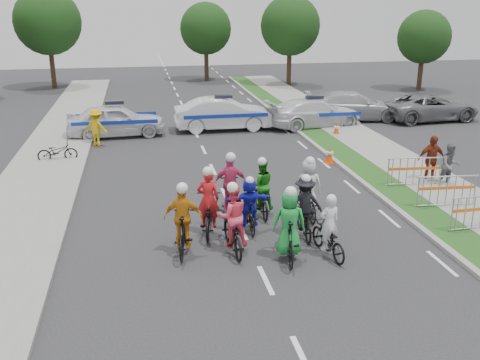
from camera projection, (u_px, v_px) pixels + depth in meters
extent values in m
plane|color=#28282B|center=(266.00, 280.00, 12.74)|extent=(90.00, 90.00, 0.00)
cube|color=gray|center=(377.00, 194.00, 18.28)|extent=(0.20, 60.00, 0.12)
cube|color=#1E4717|center=(396.00, 193.00, 18.41)|extent=(1.20, 60.00, 0.11)
cube|color=gray|center=(443.00, 189.00, 18.72)|extent=(2.40, 60.00, 0.13)
cube|color=gray|center=(19.00, 218.00, 16.22)|extent=(3.00, 60.00, 0.13)
imported|color=black|center=(328.00, 239.00, 13.88)|extent=(0.85, 1.76, 0.89)
imported|color=white|center=(329.00, 223.00, 13.68)|extent=(0.59, 0.44, 1.48)
sphere|color=white|center=(331.00, 199.00, 13.42)|extent=(0.26, 0.26, 0.26)
imported|color=black|center=(288.00, 238.00, 13.65)|extent=(0.82, 1.97, 1.15)
imported|color=green|center=(289.00, 222.00, 13.46)|extent=(0.91, 0.67, 1.72)
sphere|color=white|center=(291.00, 192.00, 13.15)|extent=(0.30, 0.30, 0.30)
imported|color=black|center=(232.00, 233.00, 14.11)|extent=(0.78, 1.96, 1.01)
imported|color=#FF4665|center=(232.00, 216.00, 13.90)|extent=(0.85, 0.68, 1.68)
sphere|color=white|center=(232.00, 188.00, 13.60)|extent=(0.29, 0.29, 0.29)
imported|color=black|center=(184.00, 233.00, 13.98)|extent=(0.87, 1.96, 1.14)
imported|color=orange|center=(183.00, 217.00, 13.78)|extent=(1.06, 0.59, 1.71)
sphere|color=white|center=(182.00, 188.00, 13.48)|extent=(0.30, 0.30, 0.30)
imported|color=black|center=(303.00, 219.00, 15.10)|extent=(0.78, 1.85, 0.95)
imported|color=black|center=(305.00, 203.00, 14.89)|extent=(1.06, 0.67, 1.58)
sphere|color=white|center=(306.00, 179.00, 14.61)|extent=(0.27, 0.27, 0.27)
imported|color=black|center=(249.00, 215.00, 15.40)|extent=(0.46, 1.59, 0.95)
imported|color=#1A1EC3|center=(249.00, 202.00, 15.22)|extent=(1.33, 0.43, 1.43)
sphere|color=white|center=(250.00, 181.00, 14.97)|extent=(0.25, 0.25, 0.25)
imported|color=black|center=(208.00, 215.00, 15.24)|extent=(1.02, 2.06, 1.03)
imported|color=red|center=(208.00, 199.00, 15.03)|extent=(0.69, 0.52, 1.72)
sphere|color=white|center=(208.00, 172.00, 14.72)|extent=(0.30, 0.30, 0.30)
imported|color=black|center=(307.00, 200.00, 16.29)|extent=(0.59, 1.89, 1.12)
imported|color=silver|center=(308.00, 186.00, 16.10)|extent=(0.84, 0.57, 1.69)
sphere|color=white|center=(310.00, 161.00, 15.80)|extent=(0.29, 0.29, 0.29)
imported|color=black|center=(261.00, 199.00, 16.60)|extent=(0.67, 1.84, 0.96)
imported|color=#198418|center=(261.00, 184.00, 16.40)|extent=(0.79, 0.62, 1.60)
sphere|color=white|center=(262.00, 162.00, 16.11)|extent=(0.28, 0.28, 0.28)
imported|color=black|center=(230.00, 197.00, 16.49)|extent=(0.69, 1.97, 1.17)
imported|color=#DB3C74|center=(231.00, 183.00, 16.29)|extent=(1.05, 0.50, 1.75)
sphere|color=white|center=(231.00, 157.00, 15.98)|extent=(0.30, 0.30, 0.30)
imported|color=silver|center=(116.00, 120.00, 26.10)|extent=(4.80, 2.19, 1.60)
imported|color=silver|center=(223.00, 114.00, 27.41)|extent=(4.99, 1.76, 1.64)
imported|color=silver|center=(314.00, 113.00, 28.09)|extent=(5.42, 2.93, 1.49)
imported|color=#A7A7AC|center=(354.00, 106.00, 29.77)|extent=(5.63, 2.94, 1.56)
imported|color=slate|center=(431.00, 107.00, 29.65)|extent=(5.46, 2.78, 1.48)
imported|color=#5B5C61|center=(450.00, 166.00, 18.89)|extent=(0.78, 0.61, 1.60)
imported|color=maroon|center=(431.00, 159.00, 19.36)|extent=(1.05, 0.46, 1.77)
imported|color=gold|center=(96.00, 127.00, 24.38)|extent=(1.27, 1.08, 1.70)
cube|color=#F24C0C|center=(329.00, 163.00, 21.93)|extent=(0.40, 0.40, 0.03)
cone|color=#F24C0C|center=(330.00, 155.00, 21.83)|extent=(0.36, 0.36, 0.70)
cylinder|color=silver|center=(330.00, 153.00, 21.79)|extent=(0.29, 0.29, 0.08)
cube|color=#F24C0C|center=(336.00, 136.00, 26.36)|extent=(0.40, 0.40, 0.03)
cone|color=#F24C0C|center=(336.00, 129.00, 26.25)|extent=(0.36, 0.36, 0.70)
cylinder|color=silver|center=(337.00, 127.00, 26.22)|extent=(0.29, 0.29, 0.08)
imported|color=black|center=(57.00, 152.00, 22.08)|extent=(1.63, 0.68, 0.84)
cylinder|color=#382619|center=(289.00, 64.00, 41.76)|extent=(0.36, 0.36, 3.25)
sphere|color=black|center=(290.00, 26.00, 40.83)|extent=(4.55, 4.55, 4.55)
cylinder|color=#382619|center=(420.00, 71.00, 39.71)|extent=(0.36, 0.36, 2.75)
sphere|color=black|center=(424.00, 37.00, 38.92)|extent=(3.85, 3.85, 3.85)
cylinder|color=#382619|center=(52.00, 65.00, 40.39)|extent=(0.36, 0.36, 3.50)
sphere|color=black|center=(48.00, 21.00, 39.39)|extent=(4.90, 4.90, 4.90)
cylinder|color=#382619|center=(206.00, 62.00, 44.46)|extent=(0.36, 0.36, 3.00)
sphere|color=black|center=(206.00, 29.00, 43.60)|extent=(4.20, 4.20, 4.20)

